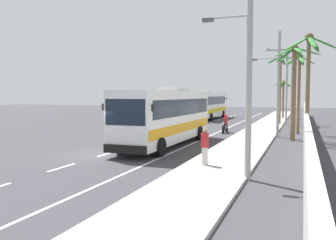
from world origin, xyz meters
The scene contains 16 objects.
ground_plane centered at (0.00, 0.00, 0.00)m, with size 160.00×160.00×0.00m, color #3A3A3F.
sidewalk_kerb centered at (6.80, 10.00, 0.07)m, with size 3.20×90.00×0.14m, color #999993.
lane_markings centered at (2.14, 14.28, 0.00)m, with size 3.47×71.00×0.01m.
boundary_wall centered at (10.60, 14.00, 1.06)m, with size 0.24×60.00×2.12m, color #B2B2AD.
coach_bus_foreground centered at (2.01, 4.93, 2.02)m, with size 2.95×11.80×3.88m.
coach_bus_far_lane centered at (-1.76, 30.83, 2.03)m, with size 2.94×12.08×3.91m.
motorcycle_beside_bus centered at (4.02, 14.11, 0.67)m, with size 0.56×1.96×1.67m.
pedestrian_near_kerb centered at (6.21, -1.24, 1.02)m, with size 0.36×0.36×1.68m.
utility_pole_nearest centered at (8.34, -2.92, 4.68)m, with size 2.78×0.24×8.83m.
utility_pole_mid centered at (8.47, 12.29, 4.40)m, with size 3.12×0.24×8.25m.
utility_pole_far centered at (8.52, 27.51, 4.62)m, with size 2.52×0.24×8.78m.
palm_nearest centered at (9.72, 10.64, 4.65)m, with size 3.32×3.59×6.97m.
palm_second centered at (10.01, 15.63, 4.89)m, with size 2.46×2.64×6.86m.
palm_third centered at (10.65, 8.07, 5.33)m, with size 3.52×3.72×7.34m.
palm_fourth centered at (7.90, 24.85, 5.21)m, with size 3.05×2.98×7.81m.
palm_farthest centered at (7.75, 35.27, 4.04)m, with size 2.82×2.77×5.33m.
Camera 1 is at (10.40, -17.22, 3.38)m, focal length 38.61 mm.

